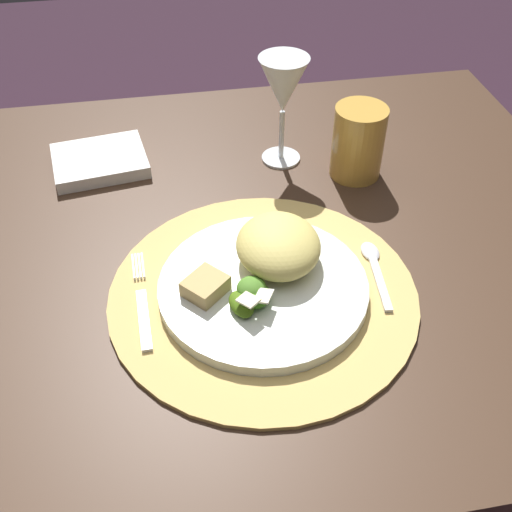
# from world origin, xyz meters

# --- Properties ---
(ground_plane) EXTENTS (6.00, 6.00, 0.00)m
(ground_plane) POSITION_xyz_m (0.00, 0.00, 0.00)
(ground_plane) COLOR #2E1B27
(dining_table) EXTENTS (1.11, 0.83, 0.72)m
(dining_table) POSITION_xyz_m (0.00, 0.00, 0.52)
(dining_table) COLOR #402B1D
(dining_table) RESTS_ON ground
(placemat) EXTENTS (0.38, 0.38, 0.01)m
(placemat) POSITION_xyz_m (0.05, -0.12, 0.72)
(placemat) COLOR tan
(placemat) RESTS_ON dining_table
(dinner_plate) EXTENTS (0.25, 0.25, 0.02)m
(dinner_plate) POSITION_xyz_m (0.05, -0.12, 0.73)
(dinner_plate) COLOR silver
(dinner_plate) RESTS_ON placemat
(pasta_serving) EXTENTS (0.12, 0.13, 0.05)m
(pasta_serving) POSITION_xyz_m (0.07, -0.08, 0.76)
(pasta_serving) COLOR #D4C064
(pasta_serving) RESTS_ON dinner_plate
(salad_greens) EXTENTS (0.06, 0.07, 0.03)m
(salad_greens) POSITION_xyz_m (0.03, -0.14, 0.75)
(salad_greens) COLOR #426413
(salad_greens) RESTS_ON dinner_plate
(bread_piece) EXTENTS (0.06, 0.06, 0.02)m
(bread_piece) POSITION_xyz_m (-0.02, -0.12, 0.75)
(bread_piece) COLOR tan
(bread_piece) RESTS_ON dinner_plate
(fork) EXTENTS (0.02, 0.16, 0.00)m
(fork) POSITION_xyz_m (-0.10, -0.11, 0.73)
(fork) COLOR silver
(fork) RESTS_ON placemat
(spoon) EXTENTS (0.03, 0.12, 0.01)m
(spoon) POSITION_xyz_m (0.20, -0.10, 0.73)
(spoon) COLOR silver
(spoon) RESTS_ON placemat
(napkin) EXTENTS (0.15, 0.13, 0.02)m
(napkin) POSITION_xyz_m (-0.15, 0.20, 0.73)
(napkin) COLOR white
(napkin) RESTS_ON dining_table
(wine_glass) EXTENTS (0.07, 0.07, 0.17)m
(wine_glass) POSITION_xyz_m (0.13, 0.17, 0.84)
(wine_glass) COLOR silver
(wine_glass) RESTS_ON dining_table
(amber_tumbler) EXTENTS (0.08, 0.08, 0.11)m
(amber_tumbler) POSITION_xyz_m (0.23, 0.11, 0.77)
(amber_tumbler) COLOR gold
(amber_tumbler) RESTS_ON dining_table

